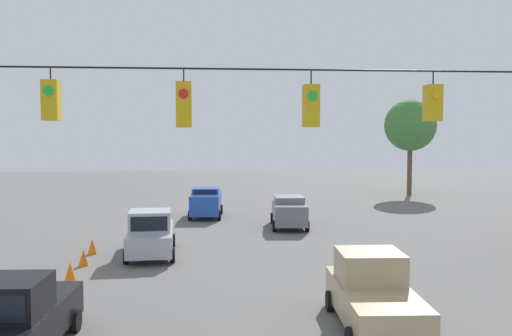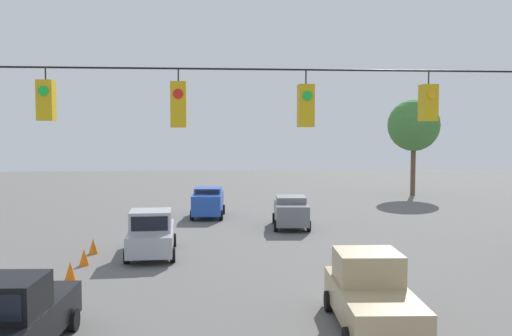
{
  "view_description": "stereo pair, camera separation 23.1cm",
  "coord_description": "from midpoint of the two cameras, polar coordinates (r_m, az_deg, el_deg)",
  "views": [
    {
      "loc": [
        2.34,
        10.01,
        5.68
      ],
      "look_at": [
        0.07,
        -13.07,
        4.14
      ],
      "focal_mm": 40.0,
      "sensor_mm": 36.0,
      "label": 1
    },
    {
      "loc": [
        2.11,
        10.03,
        5.68
      ],
      "look_at": [
        0.07,
        -13.07,
        4.14
      ],
      "focal_mm": 40.0,
      "sensor_mm": 36.0,
      "label": 2
    }
  ],
  "objects": [
    {
      "name": "sedan_blue_withflow_deep",
      "position": [
        37.4,
        -4.63,
        -3.38
      ],
      "size": [
        2.31,
        4.3,
        1.93
      ],
      "color": "#234CB2",
      "rests_on": "ground_plane"
    },
    {
      "name": "traffic_cone_fifth",
      "position": [
        25.22,
        -16.56,
        -8.55
      ],
      "size": [
        0.43,
        0.43,
        0.7
      ],
      "primitive_type": "cone",
      "color": "orange",
      "rests_on": "ground_plane"
    },
    {
      "name": "pickup_truck_silver_withflow_far",
      "position": [
        26.44,
        -10.17,
        -6.5
      ],
      "size": [
        2.33,
        5.23,
        2.12
      ],
      "color": "#A8AAB2",
      "rests_on": "ground_plane"
    },
    {
      "name": "tree_horizon_left",
      "position": [
        51.49,
        15.63,
        4.11
      ],
      "size": [
        4.5,
        4.5,
        8.35
      ],
      "color": "brown",
      "rests_on": "ground_plane"
    },
    {
      "name": "traffic_cone_second",
      "position": [
        18.1,
        -21.65,
        -13.59
      ],
      "size": [
        0.43,
        0.43,
        0.7
      ],
      "primitive_type": "cone",
      "color": "orange",
      "rests_on": "ground_plane"
    },
    {
      "name": "traffic_cone_third",
      "position": [
        20.55,
        -19.93,
        -11.46
      ],
      "size": [
        0.43,
        0.43,
        0.7
      ],
      "primitive_type": "cone",
      "color": "orange",
      "rests_on": "ground_plane"
    },
    {
      "name": "overhead_signal_span",
      "position": [
        12.16,
        5.6,
        0.56
      ],
      "size": [
        23.8,
        0.38,
        7.69
      ],
      "color": "#939399",
      "rests_on": "ground_plane"
    },
    {
      "name": "pickup_truck_black_parked_shoulder",
      "position": [
        15.92,
        -22.85,
        -13.7
      ],
      "size": [
        2.45,
        5.17,
        2.12
      ],
      "color": "black",
      "rests_on": "ground_plane"
    },
    {
      "name": "pickup_truck_tan_crossing_near",
      "position": [
        17.11,
        11.81,
        -12.24
      ],
      "size": [
        2.45,
        5.18,
        2.12
      ],
      "color": "tan",
      "rests_on": "ground_plane"
    },
    {
      "name": "sedan_grey_oncoming_deep",
      "position": [
        33.43,
        3.7,
        -4.32
      ],
      "size": [
        2.33,
        4.46,
        1.83
      ],
      "color": "slate",
      "rests_on": "ground_plane"
    },
    {
      "name": "traffic_cone_fourth",
      "position": [
        23.0,
        -17.8,
        -9.77
      ],
      "size": [
        0.43,
        0.43,
        0.7
      ],
      "primitive_type": "cone",
      "color": "orange",
      "rests_on": "ground_plane"
    },
    {
      "name": "traffic_cone_farthest",
      "position": [
        27.42,
        -15.73,
        -7.54
      ],
      "size": [
        0.43,
        0.43,
        0.7
      ],
      "primitive_type": "cone",
      "color": "orange",
      "rests_on": "ground_plane"
    }
  ]
}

